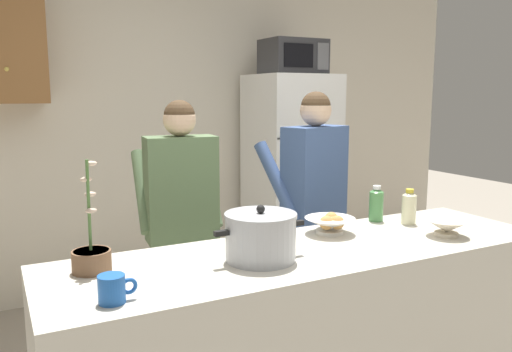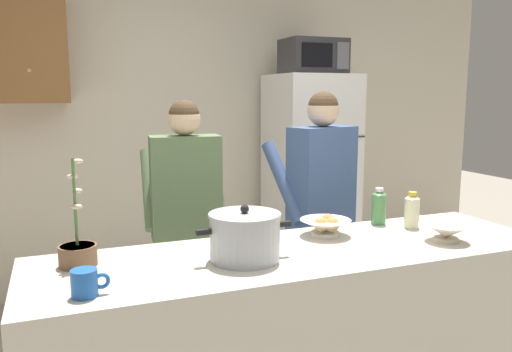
{
  "view_description": "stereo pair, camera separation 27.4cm",
  "coord_description": "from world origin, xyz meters",
  "px_view_note": "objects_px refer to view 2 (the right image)",
  "views": [
    {
      "loc": [
        -1.24,
        -1.86,
        1.61
      ],
      "look_at": [
        0.0,
        0.55,
        1.17
      ],
      "focal_mm": 36.18,
      "sensor_mm": 36.0,
      "label": 1
    },
    {
      "loc": [
        -0.99,
        -1.97,
        1.61
      ],
      "look_at": [
        0.0,
        0.55,
        1.17
      ],
      "focal_mm": 36.18,
      "sensor_mm": 36.0,
      "label": 2
    }
  ],
  "objects_px": {
    "coffee_mug": "(85,283)",
    "bottle_near_edge": "(412,210)",
    "refrigerator": "(310,180)",
    "person_by_sink": "(320,193)",
    "microwave": "(313,57)",
    "potted_orchid": "(78,250)",
    "bread_bowl": "(326,226)",
    "empty_bowl": "(447,232)",
    "bottle_mid_counter": "(379,206)",
    "person_near_pot": "(186,204)",
    "cooking_pot": "(245,236)"
  },
  "relations": [
    {
      "from": "bottle_mid_counter",
      "to": "bread_bowl",
      "type": "bearing_deg",
      "value": -164.84
    },
    {
      "from": "microwave",
      "to": "bread_bowl",
      "type": "bearing_deg",
      "value": -115.35
    },
    {
      "from": "microwave",
      "to": "bottle_near_edge",
      "type": "relative_size",
      "value": 2.55
    },
    {
      "from": "person_by_sink",
      "to": "person_near_pot",
      "type": "bearing_deg",
      "value": 169.33
    },
    {
      "from": "refrigerator",
      "to": "bread_bowl",
      "type": "distance_m",
      "value": 1.86
    },
    {
      "from": "person_by_sink",
      "to": "bread_bowl",
      "type": "xyz_separation_m",
      "value": [
        -0.29,
        -0.6,
        -0.04
      ]
    },
    {
      "from": "microwave",
      "to": "coffee_mug",
      "type": "height_order",
      "value": "microwave"
    },
    {
      "from": "bottle_mid_counter",
      "to": "person_by_sink",
      "type": "bearing_deg",
      "value": 99.18
    },
    {
      "from": "refrigerator",
      "to": "coffee_mug",
      "type": "xyz_separation_m",
      "value": [
        -1.92,
        -2.05,
        0.09
      ]
    },
    {
      "from": "microwave",
      "to": "bottle_near_edge",
      "type": "bearing_deg",
      "value": -100.14
    },
    {
      "from": "bottle_mid_counter",
      "to": "coffee_mug",
      "type": "bearing_deg",
      "value": -162.69
    },
    {
      "from": "cooking_pot",
      "to": "bottle_near_edge",
      "type": "bearing_deg",
      "value": 9.96
    },
    {
      "from": "refrigerator",
      "to": "person_by_sink",
      "type": "height_order",
      "value": "refrigerator"
    },
    {
      "from": "person_by_sink",
      "to": "bottle_mid_counter",
      "type": "bearing_deg",
      "value": -80.82
    },
    {
      "from": "coffee_mug",
      "to": "bottle_near_edge",
      "type": "xyz_separation_m",
      "value": [
        1.62,
        0.34,
        0.04
      ]
    },
    {
      "from": "empty_bowl",
      "to": "bottle_near_edge",
      "type": "relative_size",
      "value": 1.08
    },
    {
      "from": "empty_bowl",
      "to": "bottle_near_edge",
      "type": "distance_m",
      "value": 0.27
    },
    {
      "from": "bottle_mid_counter",
      "to": "cooking_pot",
      "type": "bearing_deg",
      "value": -160.79
    },
    {
      "from": "refrigerator",
      "to": "person_by_sink",
      "type": "relative_size",
      "value": 1.09
    },
    {
      "from": "person_near_pot",
      "to": "potted_orchid",
      "type": "relative_size",
      "value": 3.57
    },
    {
      "from": "microwave",
      "to": "potted_orchid",
      "type": "distance_m",
      "value": 2.72
    },
    {
      "from": "bread_bowl",
      "to": "bottle_near_edge",
      "type": "height_order",
      "value": "bottle_near_edge"
    },
    {
      "from": "microwave",
      "to": "cooking_pot",
      "type": "height_order",
      "value": "microwave"
    },
    {
      "from": "microwave",
      "to": "person_by_sink",
      "type": "relative_size",
      "value": 0.3
    },
    {
      "from": "cooking_pot",
      "to": "bottle_mid_counter",
      "type": "xyz_separation_m",
      "value": [
        0.87,
        0.3,
        -0.01
      ]
    },
    {
      "from": "bread_bowl",
      "to": "empty_bowl",
      "type": "bearing_deg",
      "value": -31.67
    },
    {
      "from": "empty_bowl",
      "to": "potted_orchid",
      "type": "bearing_deg",
      "value": 170.59
    },
    {
      "from": "refrigerator",
      "to": "person_by_sink",
      "type": "xyz_separation_m",
      "value": [
        -0.49,
        -1.09,
        0.13
      ]
    },
    {
      "from": "microwave",
      "to": "potted_orchid",
      "type": "bearing_deg",
      "value": -138.81
    },
    {
      "from": "bread_bowl",
      "to": "coffee_mug",
      "type": "bearing_deg",
      "value": -161.99
    },
    {
      "from": "person_near_pot",
      "to": "empty_bowl",
      "type": "xyz_separation_m",
      "value": [
        0.99,
        -1.04,
        -0.0
      ]
    },
    {
      "from": "refrigerator",
      "to": "bottle_near_edge",
      "type": "xyz_separation_m",
      "value": [
        -0.3,
        -1.71,
        0.13
      ]
    },
    {
      "from": "potted_orchid",
      "to": "bottle_near_edge",
      "type": "bearing_deg",
      "value": -0.11
    },
    {
      "from": "coffee_mug",
      "to": "microwave",
      "type": "bearing_deg",
      "value": 46.59
    },
    {
      "from": "refrigerator",
      "to": "empty_bowl",
      "type": "relative_size",
      "value": 8.66
    },
    {
      "from": "potted_orchid",
      "to": "empty_bowl",
      "type": "bearing_deg",
      "value": -9.41
    },
    {
      "from": "person_near_pot",
      "to": "bread_bowl",
      "type": "distance_m",
      "value": 0.91
    },
    {
      "from": "cooking_pot",
      "to": "person_by_sink",
      "type": "bearing_deg",
      "value": 45.35
    },
    {
      "from": "person_near_pot",
      "to": "empty_bowl",
      "type": "distance_m",
      "value": 1.43
    },
    {
      "from": "empty_bowl",
      "to": "bottle_mid_counter",
      "type": "relative_size",
      "value": 1.04
    },
    {
      "from": "person_near_pot",
      "to": "person_by_sink",
      "type": "xyz_separation_m",
      "value": [
        0.8,
        -0.15,
        0.04
      ]
    },
    {
      "from": "cooking_pot",
      "to": "bottle_near_edge",
      "type": "xyz_separation_m",
      "value": [
        0.98,
        0.17,
        -0.01
      ]
    },
    {
      "from": "person_by_sink",
      "to": "bottle_near_edge",
      "type": "height_order",
      "value": "person_by_sink"
    },
    {
      "from": "person_near_pot",
      "to": "coffee_mug",
      "type": "xyz_separation_m",
      "value": [
        -0.62,
        -1.12,
        -0.0
      ]
    },
    {
      "from": "person_by_sink",
      "to": "cooking_pot",
      "type": "bearing_deg",
      "value": -134.65
    },
    {
      "from": "cooking_pot",
      "to": "empty_bowl",
      "type": "relative_size",
      "value": 2.02
    },
    {
      "from": "bottle_near_edge",
      "to": "bottle_mid_counter",
      "type": "bearing_deg",
      "value": 130.51
    },
    {
      "from": "coffee_mug",
      "to": "bottle_near_edge",
      "type": "relative_size",
      "value": 0.69
    },
    {
      "from": "microwave",
      "to": "cooking_pot",
      "type": "xyz_separation_m",
      "value": [
        -1.28,
        -1.86,
        -0.88
      ]
    },
    {
      "from": "person_by_sink",
      "to": "potted_orchid",
      "type": "height_order",
      "value": "person_by_sink"
    }
  ]
}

